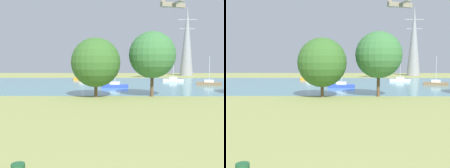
{
  "view_description": "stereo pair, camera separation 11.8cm",
  "coord_description": "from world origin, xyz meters",
  "views": [
    {
      "loc": [
        0.26,
        -7.9,
        4.98
      ],
      "look_at": [
        -0.06,
        18.19,
        2.73
      ],
      "focal_mm": 43.57,
      "sensor_mm": 36.0,
      "label": 1
    },
    {
      "loc": [
        0.37,
        -7.9,
        4.98
      ],
      "look_at": [
        -0.06,
        18.19,
        2.73
      ],
      "focal_mm": 43.57,
      "sensor_mm": 36.0,
      "label": 2
    }
  ],
  "objects": [
    {
      "name": "tree_east_far",
      "position": [
        5.37,
        29.82,
        5.78
      ],
      "size": [
        6.48,
        6.48,
        9.03
      ],
      "color": "brown",
      "rests_on": "ground"
    },
    {
      "name": "sailboat_brown",
      "position": [
        19.26,
        47.15,
        0.45
      ],
      "size": [
        5.03,
        2.86,
        5.92
      ],
      "color": "brown",
      "rests_on": "water_surface"
    },
    {
      "name": "ground_plane",
      "position": [
        0.0,
        22.0,
        0.0
      ],
      "size": [
        160.0,
        160.0,
        0.0
      ],
      "primitive_type": "plane",
      "color": "#8C9351"
    },
    {
      "name": "electricity_pylon",
      "position": [
        24.14,
        83.69,
        11.6
      ],
      "size": [
        6.4,
        4.4,
        23.18
      ],
      "color": "gray",
      "rests_on": "ground"
    },
    {
      "name": "sailboat_white",
      "position": [
        14.06,
        56.7,
        0.47
      ],
      "size": [
        5.0,
        2.42,
        7.57
      ],
      "color": "white",
      "rests_on": "water_surface"
    },
    {
      "name": "water_surface",
      "position": [
        0.0,
        50.0,
        0.01
      ],
      "size": [
        140.0,
        40.0,
        0.02
      ],
      "primitive_type": "cube",
      "color": "teal",
      "rests_on": "ground"
    },
    {
      "name": "sailboat_orange",
      "position": [
        -8.15,
        61.61,
        0.45
      ],
      "size": [
        5.02,
        2.59,
        5.56
      ],
      "color": "orange",
      "rests_on": "water_surface"
    },
    {
      "name": "tree_east_near",
      "position": [
        -2.39,
        28.98,
        4.73
      ],
      "size": [
        6.72,
        6.72,
        8.1
      ],
      "color": "brown",
      "rests_on": "ground"
    },
    {
      "name": "light_aircraft",
      "position": [
        14.2,
        59.5,
        18.52
      ],
      "size": [
        6.4,
        8.29,
        2.1
      ],
      "color": "gray"
    },
    {
      "name": "sailboat_blue",
      "position": [
        0.2,
        41.78,
        0.45
      ],
      "size": [
        4.93,
        2.0,
        5.65
      ],
      "color": "blue",
      "rests_on": "water_surface"
    }
  ]
}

